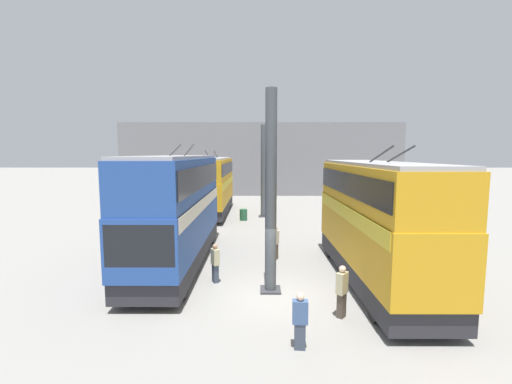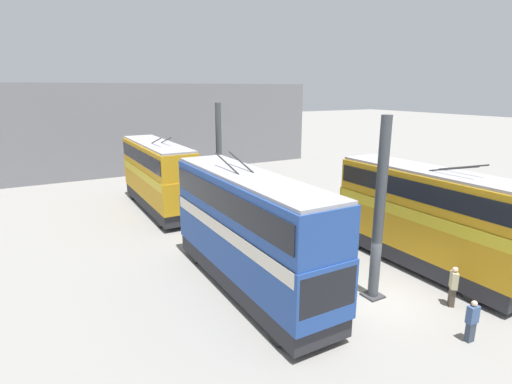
% 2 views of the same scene
% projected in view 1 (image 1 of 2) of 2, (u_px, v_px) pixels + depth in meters
% --- Properties ---
extents(ground_plane, '(240.00, 240.00, 0.00)m').
position_uv_depth(ground_plane, '(271.00, 295.00, 12.97)').
color(ground_plane, gray).
extents(depot_back_wall, '(0.50, 36.00, 9.23)m').
position_uv_depth(depot_back_wall, '(261.00, 159.00, 43.23)').
color(depot_back_wall, slate).
rests_on(depot_back_wall, ground_plane).
extents(support_column_near, '(0.79, 0.79, 7.73)m').
position_uv_depth(support_column_near, '(271.00, 196.00, 12.94)').
color(support_column_near, '#42474C').
rests_on(support_column_near, ground_plane).
extents(support_column_far, '(0.79, 0.79, 7.73)m').
position_uv_depth(support_column_far, '(263.00, 173.00, 28.69)').
color(support_column_far, '#42474C').
rests_on(support_column_far, ground_plane).
extents(bus_left_near, '(9.90, 2.54, 5.61)m').
position_uv_depth(bus_left_near, '(376.00, 215.00, 13.95)').
color(bus_left_near, black).
rests_on(bus_left_near, ground_plane).
extents(bus_right_mid, '(10.81, 2.54, 5.85)m').
position_uv_depth(bus_right_mid, '(177.00, 203.00, 16.26)').
color(bus_right_mid, black).
rests_on(bus_right_mid, ground_plane).
extents(bus_right_far, '(10.73, 2.54, 5.60)m').
position_uv_depth(bus_right_far, '(214.00, 182.00, 30.07)').
color(bus_right_far, black).
rests_on(bus_right_far, ground_plane).
extents(person_by_right_row, '(0.48, 0.41, 1.64)m').
position_uv_depth(person_by_right_row, '(215.00, 262.00, 14.15)').
color(person_by_right_row, '#384251').
rests_on(person_by_right_row, ground_plane).
extents(person_by_left_row, '(0.47, 0.46, 1.74)m').
position_uv_depth(person_by_left_row, '(342.00, 290.00, 11.10)').
color(person_by_left_row, '#473D33').
rests_on(person_by_left_row, ground_plane).
extents(person_aisle_midway, '(0.48, 0.41, 1.69)m').
position_uv_depth(person_aisle_midway, '(275.00, 242.00, 17.24)').
color(person_aisle_midway, '#473D33').
rests_on(person_aisle_midway, ground_plane).
extents(person_aisle_foreground, '(0.27, 0.44, 1.59)m').
position_uv_depth(person_aisle_foreground, '(300.00, 320.00, 9.29)').
color(person_aisle_foreground, '#384251').
rests_on(person_aisle_foreground, ground_plane).
extents(oil_drum, '(0.64, 0.64, 0.91)m').
position_uv_depth(oil_drum, '(243.00, 215.00, 27.43)').
color(oil_drum, '#235638').
rests_on(oil_drum, ground_plane).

